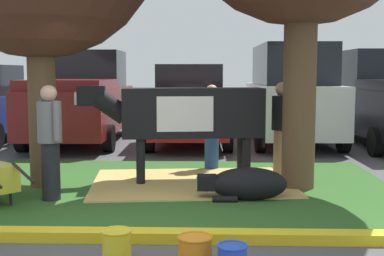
{
  "coord_description": "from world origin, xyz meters",
  "views": [
    {
      "loc": [
        0.85,
        -5.95,
        1.83
      ],
      "look_at": [
        0.57,
        2.82,
        0.9
      ],
      "focal_mm": 49.27,
      "sensor_mm": 36.0,
      "label": 1
    }
  ],
  "objects_px": {
    "cow_holstein": "(186,113)",
    "suv_dark_grey": "(291,94)",
    "person_visitor_far": "(212,125)",
    "pickup_truck_maroon": "(83,100)",
    "calf_lying": "(246,184)",
    "bucket_yellow": "(117,245)",
    "bucket_orange": "(195,250)",
    "person_handler": "(281,127)",
    "sedan_red": "(190,106)",
    "person_visitor_near": "(50,139)"
  },
  "relations": [
    {
      "from": "person_visitor_far",
      "to": "person_handler",
      "type": "bearing_deg",
      "value": -32.02
    },
    {
      "from": "person_visitor_far",
      "to": "bucket_yellow",
      "type": "height_order",
      "value": "person_visitor_far"
    },
    {
      "from": "sedan_red",
      "to": "bucket_yellow",
      "type": "bearing_deg",
      "value": -92.74
    },
    {
      "from": "sedan_red",
      "to": "suv_dark_grey",
      "type": "xyz_separation_m",
      "value": [
        2.6,
        0.14,
        0.29
      ]
    },
    {
      "from": "bucket_orange",
      "to": "suv_dark_grey",
      "type": "distance_m",
      "value": 9.04
    },
    {
      "from": "person_visitor_near",
      "to": "suv_dark_grey",
      "type": "xyz_separation_m",
      "value": [
        4.35,
        6.22,
        0.38
      ]
    },
    {
      "from": "bucket_orange",
      "to": "suv_dark_grey",
      "type": "xyz_separation_m",
      "value": [
        2.24,
        8.68,
        1.12
      ]
    },
    {
      "from": "person_visitor_near",
      "to": "sedan_red",
      "type": "xyz_separation_m",
      "value": [
        1.76,
        6.07,
        0.09
      ]
    },
    {
      "from": "person_visitor_near",
      "to": "person_visitor_far",
      "type": "relative_size",
      "value": 1.03
    },
    {
      "from": "sedan_red",
      "to": "suv_dark_grey",
      "type": "relative_size",
      "value": 0.96
    },
    {
      "from": "cow_holstein",
      "to": "person_handler",
      "type": "relative_size",
      "value": 1.88
    },
    {
      "from": "bucket_yellow",
      "to": "sedan_red",
      "type": "xyz_separation_m",
      "value": [
        0.4,
        8.45,
        0.82
      ]
    },
    {
      "from": "cow_holstein",
      "to": "pickup_truck_maroon",
      "type": "xyz_separation_m",
      "value": [
        -2.95,
        5.1,
        -0.04
      ]
    },
    {
      "from": "person_handler",
      "to": "cow_holstein",
      "type": "bearing_deg",
      "value": -167.78
    },
    {
      "from": "bucket_yellow",
      "to": "bucket_orange",
      "type": "distance_m",
      "value": 0.77
    },
    {
      "from": "cow_holstein",
      "to": "suv_dark_grey",
      "type": "distance_m",
      "value": 5.46
    },
    {
      "from": "suv_dark_grey",
      "to": "pickup_truck_maroon",
      "type": "bearing_deg",
      "value": 177.57
    },
    {
      "from": "bucket_orange",
      "to": "pickup_truck_maroon",
      "type": "height_order",
      "value": "pickup_truck_maroon"
    },
    {
      "from": "sedan_red",
      "to": "suv_dark_grey",
      "type": "distance_m",
      "value": 2.61
    },
    {
      "from": "calf_lying",
      "to": "pickup_truck_maroon",
      "type": "distance_m",
      "value": 7.47
    },
    {
      "from": "calf_lying",
      "to": "person_handler",
      "type": "distance_m",
      "value": 1.86
    },
    {
      "from": "cow_holstein",
      "to": "person_visitor_near",
      "type": "bearing_deg",
      "value": -144.12
    },
    {
      "from": "calf_lying",
      "to": "bucket_yellow",
      "type": "relative_size",
      "value": 4.14
    },
    {
      "from": "bucket_yellow",
      "to": "bucket_orange",
      "type": "xyz_separation_m",
      "value": [
        0.76,
        -0.09,
        -0.01
      ]
    },
    {
      "from": "cow_holstein",
      "to": "bucket_yellow",
      "type": "relative_size",
      "value": 9.92
    },
    {
      "from": "calf_lying",
      "to": "bucket_orange",
      "type": "bearing_deg",
      "value": -104.52
    },
    {
      "from": "calf_lying",
      "to": "bucket_orange",
      "type": "xyz_separation_m",
      "value": [
        -0.67,
        -2.58,
        -0.09
      ]
    },
    {
      "from": "cow_holstein",
      "to": "person_visitor_far",
      "type": "bearing_deg",
      "value": 68.58
    },
    {
      "from": "bucket_orange",
      "to": "person_visitor_far",
      "type": "bearing_deg",
      "value": 87.88
    },
    {
      "from": "person_visitor_far",
      "to": "bucket_yellow",
      "type": "relative_size",
      "value": 5.08
    },
    {
      "from": "pickup_truck_maroon",
      "to": "suv_dark_grey",
      "type": "relative_size",
      "value": 1.17
    },
    {
      "from": "bucket_yellow",
      "to": "sedan_red",
      "type": "distance_m",
      "value": 8.5
    },
    {
      "from": "person_visitor_far",
      "to": "pickup_truck_maroon",
      "type": "relative_size",
      "value": 0.29
    },
    {
      "from": "calf_lying",
      "to": "bucket_orange",
      "type": "height_order",
      "value": "calf_lying"
    },
    {
      "from": "bucket_yellow",
      "to": "suv_dark_grey",
      "type": "bearing_deg",
      "value": 70.75
    },
    {
      "from": "person_handler",
      "to": "bucket_orange",
      "type": "height_order",
      "value": "person_handler"
    },
    {
      "from": "person_visitor_far",
      "to": "bucket_orange",
      "type": "distance_m",
      "value": 4.97
    },
    {
      "from": "sedan_red",
      "to": "person_visitor_near",
      "type": "bearing_deg",
      "value": -106.15
    },
    {
      "from": "person_handler",
      "to": "person_visitor_near",
      "type": "bearing_deg",
      "value": -153.99
    },
    {
      "from": "cow_holstein",
      "to": "person_visitor_near",
      "type": "relative_size",
      "value": 1.89
    },
    {
      "from": "person_visitor_near",
      "to": "person_handler",
      "type": "bearing_deg",
      "value": 26.01
    },
    {
      "from": "calf_lying",
      "to": "sedan_red",
      "type": "xyz_separation_m",
      "value": [
        -1.03,
        5.96,
        0.75
      ]
    },
    {
      "from": "bucket_yellow",
      "to": "person_visitor_near",
      "type": "bearing_deg",
      "value": 119.71
    },
    {
      "from": "person_visitor_near",
      "to": "pickup_truck_maroon",
      "type": "relative_size",
      "value": 0.3
    },
    {
      "from": "person_visitor_near",
      "to": "cow_holstein",
      "type": "bearing_deg",
      "value": 35.88
    },
    {
      "from": "suv_dark_grey",
      "to": "bucket_yellow",
      "type": "bearing_deg",
      "value": -109.25
    },
    {
      "from": "cow_holstein",
      "to": "person_handler",
      "type": "bearing_deg",
      "value": 12.22
    },
    {
      "from": "person_handler",
      "to": "sedan_red",
      "type": "relative_size",
      "value": 0.37
    },
    {
      "from": "person_visitor_near",
      "to": "calf_lying",
      "type": "bearing_deg",
      "value": 2.34
    },
    {
      "from": "pickup_truck_maroon",
      "to": "person_visitor_near",
      "type": "bearing_deg",
      "value": -80.49
    }
  ]
}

